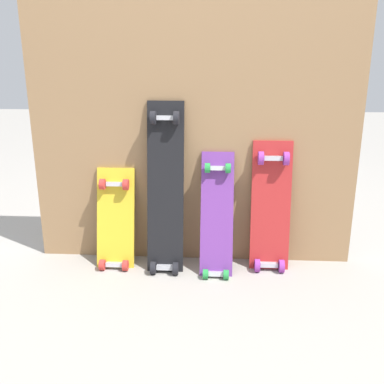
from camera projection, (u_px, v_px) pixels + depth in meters
ground_plane at (193, 261)px, 2.66m from camera, size 12.00×12.00×0.00m
plywood_wall_panel at (194, 126)px, 2.49m from camera, size 1.78×0.04×1.55m
skateboard_yellow at (115, 224)px, 2.57m from camera, size 0.21×0.21×0.61m
skateboard_black at (165, 194)px, 2.49m from camera, size 0.20×0.25×0.98m
skateboard_purple at (217, 221)px, 2.49m from camera, size 0.18×0.27×0.72m
skateboard_red at (271, 212)px, 2.52m from camera, size 0.21×0.18×0.77m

